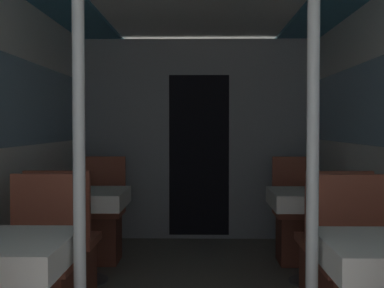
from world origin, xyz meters
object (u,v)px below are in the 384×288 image
(dining_table_right_1, at_px, (313,204))
(chair_right_near_1, at_px, (332,265))
(support_pole_left_0, at_px, (79,159))
(support_pole_right_0, at_px, (313,159))
(chair_left_far_1, at_px, (99,229))
(chair_right_far_1, at_px, (298,229))
(chair_left_near_1, at_px, (64,264))
(dining_table_left_1, at_px, (84,203))

(dining_table_right_1, xyz_separation_m, chair_right_near_1, (0.00, -0.61, -0.32))
(support_pole_left_0, relative_size, support_pole_right_0, 1.00)
(dining_table_right_1, bearing_deg, chair_left_far_1, 161.08)
(support_pole_right_0, distance_m, chair_right_near_1, 1.45)
(chair_right_far_1, bearing_deg, chair_right_near_1, 90.00)
(chair_left_far_1, bearing_deg, support_pole_left_0, 98.90)
(support_pole_left_0, relative_size, chair_right_far_1, 2.30)
(chair_left_near_1, xyz_separation_m, chair_left_far_1, (0.00, 1.22, 0.00))
(dining_table_right_1, distance_m, chair_right_near_1, 0.69)
(support_pole_right_0, xyz_separation_m, chair_right_near_1, (0.37, 1.17, -0.78))
(chair_left_near_1, distance_m, chair_right_far_1, 2.15)
(dining_table_left_1, xyz_separation_m, chair_right_near_1, (1.78, -0.61, -0.32))
(support_pole_right_0, distance_m, dining_table_right_1, 1.87)
(dining_table_left_1, bearing_deg, support_pole_right_0, -51.70)
(dining_table_right_1, relative_size, chair_right_near_1, 0.76)
(chair_left_far_1, distance_m, dining_table_right_1, 1.91)
(dining_table_left_1, bearing_deg, chair_right_far_1, 18.92)
(chair_left_near_1, distance_m, support_pole_right_0, 1.98)
(chair_left_near_1, bearing_deg, support_pole_left_0, -72.26)
(support_pole_left_0, bearing_deg, chair_right_near_1, 39.77)
(dining_table_right_1, xyz_separation_m, chair_right_far_1, (0.00, 0.61, -0.32))
(support_pole_right_0, distance_m, chair_right_far_1, 2.54)
(chair_left_near_1, distance_m, dining_table_right_1, 1.91)
(chair_right_near_1, bearing_deg, chair_left_far_1, 145.57)
(support_pole_left_0, distance_m, chair_right_far_1, 2.88)
(support_pole_left_0, relative_size, chair_left_far_1, 2.30)
(chair_left_near_1, height_order, support_pole_right_0, support_pole_right_0)
(support_pole_left_0, bearing_deg, chair_left_far_1, 98.90)
(support_pole_right_0, bearing_deg, chair_left_far_1, 120.46)
(dining_table_left_1, height_order, chair_left_near_1, chair_left_near_1)
(chair_left_far_1, bearing_deg, chair_left_near_1, 90.00)
(chair_right_far_1, bearing_deg, dining_table_left_1, 18.92)
(chair_left_far_1, relative_size, dining_table_right_1, 1.31)
(chair_right_near_1, height_order, chair_right_far_1, same)
(chair_left_far_1, relative_size, support_pole_right_0, 0.44)
(dining_table_left_1, height_order, chair_left_far_1, chair_left_far_1)
(support_pole_left_0, height_order, support_pole_right_0, same)
(support_pole_left_0, height_order, dining_table_right_1, support_pole_left_0)
(dining_table_right_1, relative_size, chair_right_far_1, 0.76)
(dining_table_left_1, xyz_separation_m, chair_left_far_1, (0.00, 0.61, -0.32))
(chair_right_far_1, bearing_deg, support_pole_left_0, 59.54)
(chair_left_far_1, height_order, chair_right_far_1, same)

